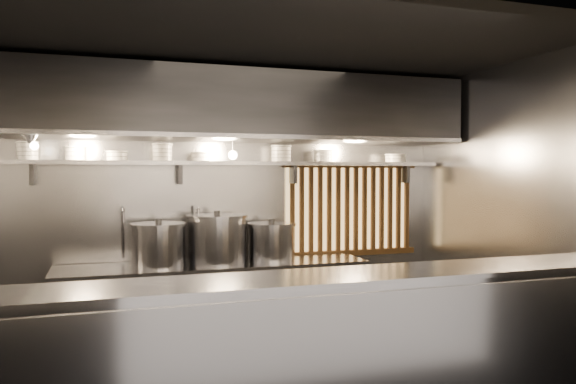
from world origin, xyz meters
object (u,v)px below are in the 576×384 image
stock_pot_left (159,245)px  stock_pot_mid (217,238)px  pendant_bulb (233,155)px  stock_pot_right (272,241)px  heat_lamp (31,139)px

stock_pot_left → stock_pot_mid: 0.57m
stock_pot_left → stock_pot_mid: (0.57, 0.06, 0.03)m
stock_pot_mid → pendant_bulb: bearing=8.9°
stock_pot_left → stock_pot_right: stock_pot_left is taller
pendant_bulb → stock_pot_left: (-0.74, -0.09, -0.85)m
pendant_bulb → stock_pot_mid: (-0.17, -0.03, -0.82)m
stock_pot_left → heat_lamp: bearing=-166.0°
heat_lamp → stock_pot_mid: (1.63, 0.32, -0.93)m
stock_pot_right → stock_pot_mid: bearing=179.6°
stock_pot_right → stock_pot_left: bearing=-177.2°
stock_pot_mid → stock_pot_right: 0.56m
heat_lamp → pendant_bulb: heat_lamp is taller
heat_lamp → pendant_bulb: (1.80, 0.35, -0.11)m
heat_lamp → stock_pot_right: size_ratio=0.60×
stock_pot_left → pendant_bulb: bearing=6.6°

